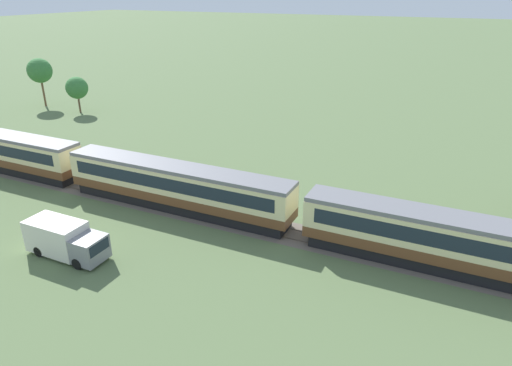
{
  "coord_description": "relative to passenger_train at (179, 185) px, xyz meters",
  "views": [
    {
      "loc": [
        -5.61,
        -29.4,
        17.46
      ],
      "look_at": [
        -21.09,
        3.22,
        1.97
      ],
      "focal_mm": 32.0,
      "sensor_mm": 36.0,
      "label": 1
    }
  ],
  "objects": [
    {
      "name": "yard_tree_1",
      "position": [
        -32.42,
        21.05,
        1.55
      ],
      "size": [
        3.25,
        3.25,
        5.37
      ],
      "color": "brown",
      "rests_on": "ground_plane"
    },
    {
      "name": "delivery_truck_grey",
      "position": [
        -3.08,
        -9.63,
        -0.91
      ],
      "size": [
        6.03,
        2.21,
        2.5
      ],
      "color": "gray",
      "rests_on": "ground_plane"
    },
    {
      "name": "passenger_train",
      "position": [
        0.0,
        0.0,
        0.0
      ],
      "size": [
        110.06,
        2.85,
        3.94
      ],
      "color": "brown",
      "rests_on": "ground_plane"
    },
    {
      "name": "railway_track",
      "position": [
        1.69,
        -0.0,
        -2.18
      ],
      "size": [
        177.99,
        3.6,
        0.04
      ],
      "color": "#665B51",
      "rests_on": "ground_plane"
    },
    {
      "name": "yard_tree_2",
      "position": [
        -40.5,
        21.75,
        3.4
      ],
      "size": [
        3.77,
        3.77,
        7.49
      ],
      "color": "brown",
      "rests_on": "ground_plane"
    }
  ]
}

